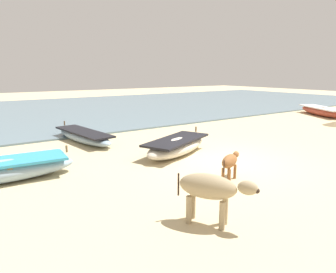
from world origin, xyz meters
TOP-DOWN VIEW (x-y plane):
  - ground at (0.00, 0.00)m, footprint 80.00×80.00m
  - sea_water at (0.00, 16.11)m, footprint 60.00×20.00m
  - fishing_boat_0 at (12.82, 3.81)m, footprint 3.07×4.34m
  - fishing_boat_2 at (-0.69, 1.50)m, footprint 3.40×2.33m
  - fishing_boat_5 at (-2.69, 5.22)m, footprint 1.43×4.03m
  - cow_adult_dun at (-3.13, -2.85)m, footprint 1.05×1.40m
  - calf_near_brown at (-1.07, -1.37)m, footprint 1.03×0.64m
  - debris_pile_0 at (9.71, 1.34)m, footprint 1.72×1.72m

SIDE VIEW (x-z plane):
  - ground at x=0.00m, z-range 0.00..0.00m
  - sea_water at x=0.00m, z-range 0.00..0.08m
  - debris_pile_0 at x=9.71m, z-range 0.00..0.22m
  - fishing_boat_5 at x=-2.69m, z-range -0.08..0.58m
  - fishing_boat_0 at x=12.82m, z-range -0.08..0.68m
  - fishing_boat_2 at x=-0.69m, z-range -0.08..0.68m
  - calf_near_brown at x=-1.07m, z-range 0.15..0.85m
  - cow_adult_dun at x=-3.13m, z-range 0.22..1.20m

